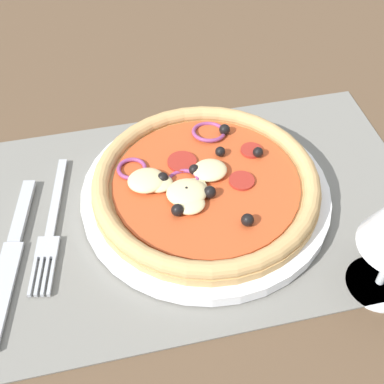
{
  "coord_description": "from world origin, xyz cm",
  "views": [
    {
      "loc": [
        7.68,
        36.68,
        44.45
      ],
      "look_at": [
        -0.72,
        0.0,
        2.77
      ],
      "focal_mm": 50.37,
      "sensor_mm": 36.0,
      "label": 1
    }
  ],
  "objects_px": {
    "plate": "(206,195)",
    "knife": "(10,258)",
    "pizza": "(205,183)",
    "fork": "(51,229)"
  },
  "relations": [
    {
      "from": "plate",
      "to": "pizza",
      "type": "xyz_separation_m",
      "value": [
        0.0,
        -0.0,
        0.02
      ]
    },
    {
      "from": "pizza",
      "to": "fork",
      "type": "distance_m",
      "value": 0.17
    },
    {
      "from": "plate",
      "to": "pizza",
      "type": "bearing_deg",
      "value": -15.89
    },
    {
      "from": "plate",
      "to": "knife",
      "type": "bearing_deg",
      "value": 9.47
    },
    {
      "from": "fork",
      "to": "knife",
      "type": "height_order",
      "value": "knife"
    },
    {
      "from": "fork",
      "to": "pizza",
      "type": "bearing_deg",
      "value": 103.34
    },
    {
      "from": "pizza",
      "to": "knife",
      "type": "height_order",
      "value": "pizza"
    },
    {
      "from": "knife",
      "to": "plate",
      "type": "bearing_deg",
      "value": 111.79
    },
    {
      "from": "pizza",
      "to": "fork",
      "type": "height_order",
      "value": "pizza"
    },
    {
      "from": "plate",
      "to": "knife",
      "type": "height_order",
      "value": "plate"
    }
  ]
}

